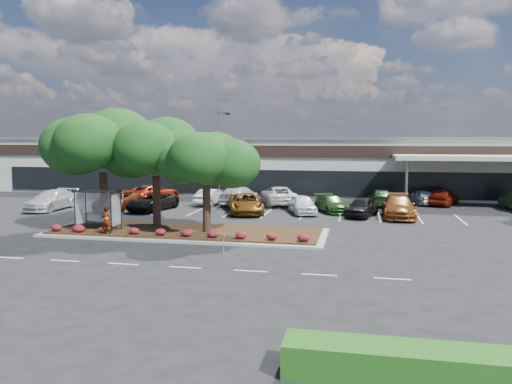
% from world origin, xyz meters
% --- Properties ---
extents(ground, '(160.00, 160.00, 0.00)m').
position_xyz_m(ground, '(0.00, 0.00, 0.00)').
color(ground, black).
rests_on(ground, ground).
extents(retail_store, '(80.40, 25.20, 6.25)m').
position_xyz_m(retail_store, '(0.06, 33.91, 3.15)').
color(retail_store, silver).
rests_on(retail_store, ground).
extents(landscape_island, '(18.00, 6.00, 0.26)m').
position_xyz_m(landscape_island, '(-2.00, 4.00, 0.12)').
color(landscape_island, '#9C9C97').
rests_on(landscape_island, ground).
extents(lane_markings, '(33.12, 20.06, 0.01)m').
position_xyz_m(lane_markings, '(-0.14, 10.42, 0.01)').
color(lane_markings, silver).
rests_on(lane_markings, ground).
extents(shrub_row, '(17.00, 0.80, 0.50)m').
position_xyz_m(shrub_row, '(-2.00, 1.90, 0.51)').
color(shrub_row, maroon).
rests_on(shrub_row, landscape_island).
extents(bus_shelter, '(2.75, 1.55, 2.59)m').
position_xyz_m(bus_shelter, '(-7.50, 2.95, 2.31)').
color(bus_shelter, black).
rests_on(bus_shelter, landscape_island).
extents(island_tree_west, '(7.20, 7.20, 7.89)m').
position_xyz_m(island_tree_west, '(-8.00, 4.50, 4.21)').
color(island_tree_west, '#143D12').
rests_on(island_tree_west, landscape_island).
extents(island_tree_mid, '(6.60, 6.60, 7.32)m').
position_xyz_m(island_tree_mid, '(-4.50, 5.20, 3.92)').
color(island_tree_mid, '#143D12').
rests_on(island_tree_mid, landscape_island).
extents(island_tree_east, '(5.80, 5.80, 6.50)m').
position_xyz_m(island_tree_east, '(-0.50, 3.70, 3.51)').
color(island_tree_east, '#143D12').
rests_on(island_tree_east, landscape_island).
extents(hedge_south_east, '(6.00, 1.30, 0.90)m').
position_xyz_m(hedge_south_east, '(10.00, -13.50, 0.45)').
color(hedge_south_east, '#165111').
rests_on(hedge_south_east, ground).
extents(conifer_north_west, '(4.40, 4.40, 10.00)m').
position_xyz_m(conifer_north_west, '(-30.00, 46.00, 5.00)').
color(conifer_north_west, '#143D12').
rests_on(conifer_north_west, ground).
extents(person_waiting, '(0.63, 0.42, 1.71)m').
position_xyz_m(person_waiting, '(-6.33, 1.70, 1.11)').
color(person_waiting, '#594C47').
rests_on(person_waiting, landscape_island).
extents(light_pole, '(1.41, 0.79, 8.78)m').
position_xyz_m(light_pole, '(-4.96, 22.63, 3.86)').
color(light_pole, '#9C9C97').
rests_on(light_pole, ground).
extents(survey_stake, '(0.07, 0.14, 1.10)m').
position_xyz_m(survey_stake, '(1.90, -1.00, 0.71)').
color(survey_stake, '#A18054').
rests_on(survey_stake, ground).
extents(car_0, '(2.40, 5.77, 1.67)m').
position_xyz_m(car_0, '(-17.07, 11.99, 0.83)').
color(car_0, silver).
rests_on(car_0, ground).
extents(car_1, '(3.28, 6.03, 1.60)m').
position_xyz_m(car_1, '(-11.79, 13.45, 0.80)').
color(car_1, maroon).
rests_on(car_1, ground).
extents(car_2, '(3.44, 5.76, 1.50)m').
position_xyz_m(car_2, '(-8.38, 13.41, 0.75)').
color(car_2, black).
rests_on(car_2, ground).
extents(car_3, '(4.21, 6.34, 1.62)m').
position_xyz_m(car_3, '(-0.17, 13.34, 0.81)').
color(car_3, brown).
rests_on(car_3, ground).
extents(car_4, '(3.13, 4.82, 1.53)m').
position_xyz_m(car_4, '(4.38, 14.15, 0.76)').
color(car_4, white).
rests_on(car_4, ground).
extents(car_5, '(3.63, 5.10, 1.37)m').
position_xyz_m(car_5, '(6.71, 15.63, 0.69)').
color(car_5, '#224C1B').
rests_on(car_5, ground).
extents(car_6, '(3.02, 4.81, 1.53)m').
position_xyz_m(car_6, '(9.16, 13.55, 0.76)').
color(car_6, black).
rests_on(car_6, ground).
extents(car_7, '(2.43, 5.89, 1.71)m').
position_xyz_m(car_7, '(11.93, 13.68, 0.85)').
color(car_7, brown).
rests_on(car_7, ground).
extents(car_10, '(4.60, 6.32, 1.60)m').
position_xyz_m(car_10, '(-10.82, 19.35, 0.80)').
color(car_10, '#9B260D').
rests_on(car_10, ground).
extents(car_11, '(2.19, 4.68, 1.48)m').
position_xyz_m(car_11, '(-4.46, 17.80, 0.74)').
color(car_11, silver).
rests_on(car_11, ground).
extents(car_12, '(3.00, 6.16, 1.72)m').
position_xyz_m(car_12, '(-1.94, 18.32, 0.86)').
color(car_12, '#B7B7B7').
rests_on(car_12, ground).
extents(car_13, '(4.62, 6.67, 1.69)m').
position_xyz_m(car_13, '(1.62, 19.17, 0.85)').
color(car_13, silver).
rests_on(car_13, ground).
extents(car_14, '(2.45, 5.22, 1.47)m').
position_xyz_m(car_14, '(10.91, 20.33, 0.74)').
color(car_14, '#16461A').
rests_on(car_14, ground).
extents(car_15, '(2.99, 4.44, 1.40)m').
position_xyz_m(car_15, '(14.52, 21.99, 0.70)').
color(car_15, '#B7BCC5').
rests_on(car_15, ground).
extents(car_16, '(3.59, 5.07, 1.60)m').
position_xyz_m(car_16, '(16.54, 21.77, 0.80)').
color(car_16, maroon).
rests_on(car_16, ground).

